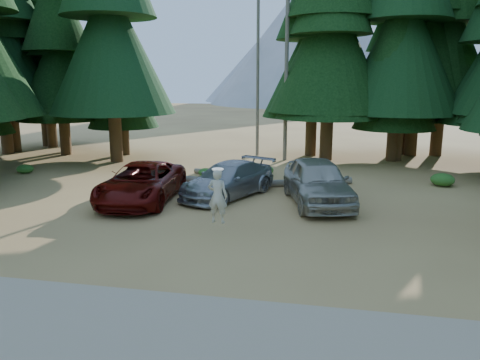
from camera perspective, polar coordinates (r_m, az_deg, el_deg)
The scene contains 20 objects.
ground at distance 15.89m, azimuth -2.93°, elevation -6.21°, with size 160.00×160.00×0.00m, color olive.
gravel_strip at distance 10.24m, azimuth -12.30°, elevation -17.42°, with size 26.00×3.50×0.01m, color tan.
forest_belt_north at distance 30.26m, azimuth 4.04°, elevation 2.65°, with size 36.00×7.00×22.00m, color black, non-canonical shape.
snag_front at distance 29.27m, azimuth 5.70°, elevation 14.09°, with size 0.24×0.24×12.00m, color #686253.
snag_back at distance 31.00m, azimuth 2.18°, elevation 12.19°, with size 0.20×0.20×10.00m, color #686253.
mountain_peak at distance 103.32m, azimuth 8.09°, elevation 16.39°, with size 48.00×50.00×28.00m.
red_pickup at distance 19.86m, azimuth -11.91°, elevation -0.33°, with size 2.64×5.73×1.59m, color #540A07.
silver_minivan_center at distance 20.27m, azimuth -1.46°, elevation 0.03°, with size 2.07×5.10×1.48m, color #9A9CA1.
silver_minivan_right at distance 19.34m, azimuth 9.42°, elevation -0.14°, with size 2.20×5.48×1.87m, color #A5A192.
frisbee_player at distance 14.63m, azimuth -2.75°, elevation -1.93°, with size 0.66×0.46×1.73m.
log_left at distance 23.80m, azimuth -9.06°, elevation 0.32°, with size 0.34×0.34×4.82m, color #686253.
log_mid at distance 24.54m, azimuth -2.31°, elevation 0.75°, with size 0.28×0.28×3.38m, color #686253.
log_right at distance 22.59m, azimuth 7.36°, elevation -0.28°, with size 0.33×0.33×5.15m, color #686253.
shrub_far_left at distance 26.17m, azimuth -12.07°, elevation 1.46°, with size 0.92×0.92×0.51m, color #31661E.
shrub_left at distance 24.59m, azimuth -4.20°, elevation 0.94°, with size 0.79×0.79×0.44m, color #31661E.
shrub_center_left at distance 22.58m, azimuth 2.40°, elevation 0.12°, with size 1.04×1.04×0.57m, color #31661E.
shrub_center_right at distance 25.04m, azimuth 3.08°, elevation 1.23°, with size 0.90×0.90×0.49m, color #31661E.
shrub_right at distance 23.77m, azimuth 7.77°, elevation 0.66°, with size 1.09×1.09×0.60m, color #31661E.
shrub_far_right at distance 24.36m, azimuth 23.47°, elevation 0.04°, with size 1.10×1.10×0.61m, color #31661E.
shrub_edge_west at distance 27.90m, azimuth -24.73°, elevation 1.24°, with size 0.88×0.88×0.48m, color #31661E.
Camera 1 is at (3.74, -14.60, 5.03)m, focal length 35.00 mm.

